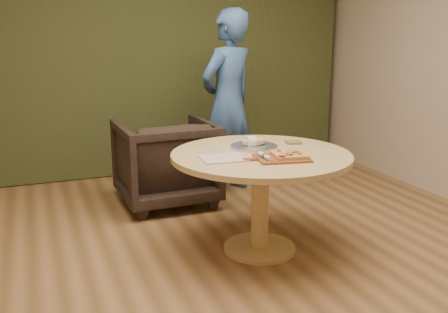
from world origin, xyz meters
TOP-DOWN VIEW (x-y plane):
  - room_shell at (0.00, 0.00)m, footprint 5.04×6.04m
  - curtain at (0.00, 2.90)m, footprint 4.80×0.14m
  - pedestal_table at (0.29, 0.46)m, footprint 1.30×1.30m
  - pizza_paddle at (0.33, 0.25)m, footprint 0.47×0.34m
  - flatbread_pizza at (0.40, 0.24)m, footprint 0.26×0.26m
  - cutlery_roll at (0.22, 0.26)m, footprint 0.04×0.20m
  - newspaper at (-0.03, 0.40)m, footprint 0.32×0.27m
  - serving_tray at (0.31, 0.64)m, footprint 0.36×0.36m
  - bread_roll at (0.31, 0.64)m, footprint 0.19×0.09m
  - green_packet at (0.66, 0.65)m, footprint 0.14×0.13m
  - armchair at (-0.08, 1.75)m, footprint 0.88×0.83m
  - person_standing at (0.61, 1.90)m, footprint 0.79×0.68m

SIDE VIEW (x-z plane):
  - armchair at x=-0.08m, z-range 0.00..0.89m
  - pedestal_table at x=0.29m, z-range 0.23..0.98m
  - newspaper at x=-0.03m, z-range 0.75..0.76m
  - serving_tray at x=0.31m, z-range 0.75..0.77m
  - pizza_paddle at x=0.33m, z-range 0.75..0.77m
  - green_packet at x=0.66m, z-range 0.75..0.77m
  - flatbread_pizza at x=0.40m, z-range 0.76..0.80m
  - cutlery_roll at x=0.22m, z-range 0.76..0.80m
  - bread_roll at x=0.31m, z-range 0.75..0.84m
  - person_standing at x=0.61m, z-range 0.00..1.82m
  - room_shell at x=0.00m, z-range -0.02..2.82m
  - curtain at x=0.00m, z-range 0.01..2.79m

